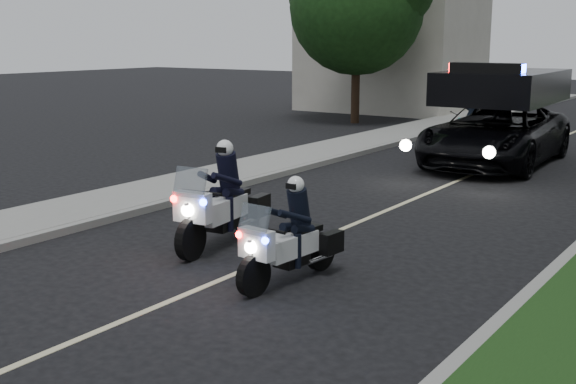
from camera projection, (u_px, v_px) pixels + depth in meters
The scene contains 12 objects.
ground at pixel (198, 290), 10.54m from camera, with size 120.00×120.00×0.00m, color black.
curb_left at pixel (322, 163), 20.86m from camera, with size 0.20×60.00×0.15m, color gray.
sidewalk_left at pixel (291, 159), 21.47m from camera, with size 2.00×60.00×0.16m, color gray.
building_far at pixel (392, 40), 36.31m from camera, with size 8.00×6.00×7.00m, color #A8A396.
lane_marking at pixel (458, 181), 18.60m from camera, with size 0.12×50.00×0.01m, color #BFB78C.
police_moto_left at pixel (222, 246), 12.76m from camera, with size 0.77×2.20×1.87m, color silver, non-canonical shape.
police_moto_right at pixel (290, 282), 10.88m from camera, with size 0.66×1.89×1.60m, color silver, non-canonical shape.
police_suv at pixel (494, 164), 21.00m from camera, with size 2.99×6.46×3.14m, color black.
bicycle at pixel (470, 143), 25.24m from camera, with size 0.61×1.76×0.92m, color black.
cyclist at pixel (470, 143), 25.24m from camera, with size 0.58×0.39×1.62m, color black.
tree_left_near at pixel (355, 123), 31.29m from camera, with size 5.64×5.64×9.40m, color #183E14, non-canonical shape.
tree_left_far at pixel (419, 106), 38.81m from camera, with size 6.28×6.28×10.47m, color black, non-canonical shape.
Camera 1 is at (6.76, -7.50, 3.58)m, focal length 45.32 mm.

